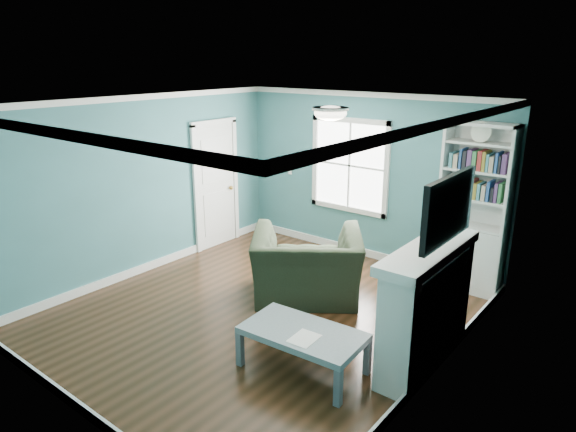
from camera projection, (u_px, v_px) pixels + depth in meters
The scene contains 13 objects.
floor at pixel (262, 312), 6.51m from camera, with size 5.00×5.00×0.00m, color black.
room_walls at pixel (260, 191), 6.04m from camera, with size 5.00×5.00×5.00m.
trim at pixel (261, 219), 6.14m from camera, with size 4.50×5.00×2.60m.
window at pixel (350, 165), 8.12m from camera, with size 1.40×0.06×1.50m.
bookshelf at pixel (472, 225), 6.91m from camera, with size 0.90×0.35×2.31m.
fireplace at pixel (427, 309), 5.24m from camera, with size 0.44×1.58×1.30m.
tv at pixel (449, 209), 4.85m from camera, with size 0.06×1.10×0.65m, color black.
door at pixel (216, 184), 8.56m from camera, with size 0.12×0.98×2.17m.
ceiling_fixture at pixel (330, 112), 5.30m from camera, with size 0.38×0.38×0.15m.
light_switch at pixel (290, 171), 8.90m from camera, with size 0.08×0.01×0.12m, color white.
recliner at pixel (307, 255), 6.73m from camera, with size 1.40×0.91×1.22m, color black.
coffee_table at pixel (303, 336), 5.20m from camera, with size 1.28×0.76×0.45m.
paper_sheet at pixel (304, 338), 5.04m from camera, with size 0.24×0.30×0.00m, color white.
Camera 1 is at (3.89, -4.39, 3.10)m, focal length 32.00 mm.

